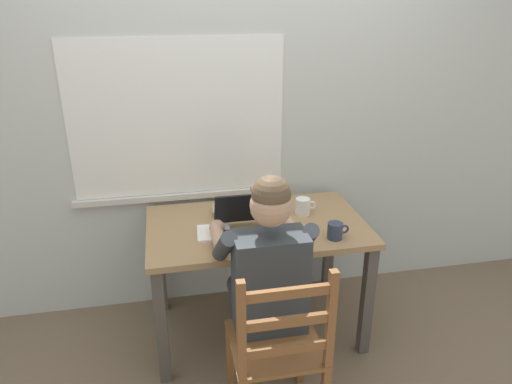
# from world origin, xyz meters

# --- Properties ---
(ground_plane) EXTENTS (8.00, 8.00, 0.00)m
(ground_plane) POSITION_xyz_m (0.00, 0.00, 0.00)
(ground_plane) COLOR brown
(back_wall) EXTENTS (6.00, 0.08, 2.60)m
(back_wall) POSITION_xyz_m (-0.01, 0.45, 1.30)
(back_wall) COLOR beige
(back_wall) RESTS_ON ground
(desk) EXTENTS (1.25, 0.74, 0.74)m
(desk) POSITION_xyz_m (0.00, 0.00, 0.63)
(desk) COLOR #9E7A51
(desk) RESTS_ON ground
(seated_person) EXTENTS (0.50, 0.60, 1.24)m
(seated_person) POSITION_xyz_m (-0.05, -0.45, 0.68)
(seated_person) COLOR #33383D
(seated_person) RESTS_ON ground
(wooden_chair) EXTENTS (0.42, 0.42, 0.94)m
(wooden_chair) POSITION_xyz_m (-0.05, -0.73, 0.46)
(wooden_chair) COLOR brown
(wooden_chair) RESTS_ON ground
(laptop) EXTENTS (0.33, 0.33, 0.22)m
(laptop) POSITION_xyz_m (-0.08, -0.12, 0.79)
(laptop) COLOR black
(laptop) RESTS_ON desk
(computer_mouse) EXTENTS (0.06, 0.10, 0.03)m
(computer_mouse) POSITION_xyz_m (0.21, -0.19, 0.75)
(computer_mouse) COLOR black
(computer_mouse) RESTS_ON desk
(coffee_mug_white) EXTENTS (0.12, 0.09, 0.10)m
(coffee_mug_white) POSITION_xyz_m (0.30, 0.07, 0.79)
(coffee_mug_white) COLOR white
(coffee_mug_white) RESTS_ON desk
(coffee_mug_dark) EXTENTS (0.12, 0.08, 0.09)m
(coffee_mug_dark) POSITION_xyz_m (0.38, -0.25, 0.78)
(coffee_mug_dark) COLOR #2D384C
(coffee_mug_dark) RESTS_ON desk
(book_stack_main) EXTENTS (0.20, 0.14, 0.04)m
(book_stack_main) POSITION_xyz_m (-0.14, 0.17, 0.75)
(book_stack_main) COLOR gold
(book_stack_main) RESTS_ON desk
(paper_pile_near_laptop) EXTENTS (0.23, 0.21, 0.01)m
(paper_pile_near_laptop) POSITION_xyz_m (-0.05, -0.25, 0.74)
(paper_pile_near_laptop) COLOR white
(paper_pile_near_laptop) RESTS_ON desk
(paper_pile_back_corner) EXTENTS (0.19, 0.20, 0.01)m
(paper_pile_back_corner) POSITION_xyz_m (-0.26, -0.08, 0.74)
(paper_pile_back_corner) COLOR white
(paper_pile_back_corner) RESTS_ON desk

